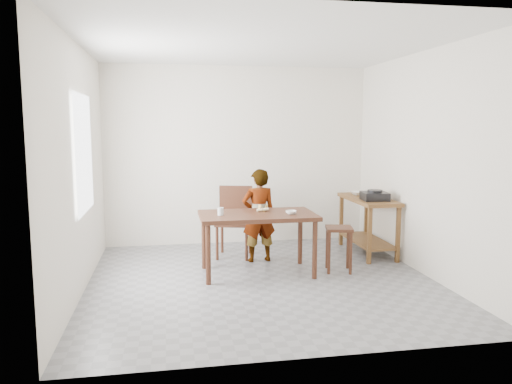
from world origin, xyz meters
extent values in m
cube|color=slate|center=(0.00, 0.00, -0.02)|extent=(4.00, 4.00, 0.04)
cube|color=white|center=(0.00, 0.00, 2.72)|extent=(4.00, 4.00, 0.04)
cube|color=white|center=(0.00, 2.02, 1.35)|extent=(4.00, 0.04, 2.70)
cube|color=white|center=(0.00, -2.02, 1.35)|extent=(4.00, 0.04, 2.70)
cube|color=white|center=(-2.02, 0.00, 1.35)|extent=(0.04, 4.00, 2.70)
cube|color=white|center=(2.02, 0.00, 1.35)|extent=(0.04, 4.00, 2.70)
cube|color=white|center=(-1.97, 0.20, 1.50)|extent=(0.02, 1.10, 1.30)
imported|color=white|center=(0.12, 0.85, 0.62)|extent=(0.48, 0.34, 1.24)
cylinder|color=silver|center=(-0.45, 0.26, 0.80)|extent=(0.08, 0.08, 0.09)
imported|color=white|center=(0.39, 0.19, 0.77)|extent=(0.17, 0.17, 0.04)
imported|color=white|center=(1.68, 1.29, 0.83)|extent=(0.24, 0.24, 0.05)
cube|color=black|center=(1.70, 0.75, 0.86)|extent=(0.37, 0.37, 0.11)
camera|label=1|loc=(-1.06, -5.57, 1.81)|focal=35.00mm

